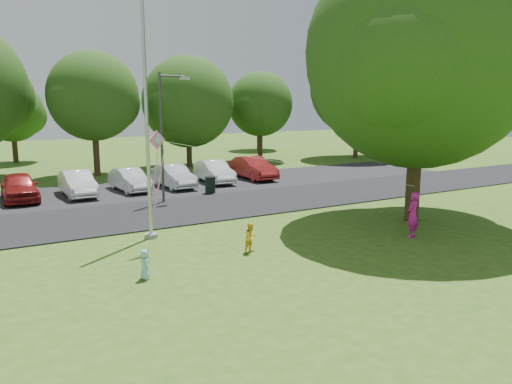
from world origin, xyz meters
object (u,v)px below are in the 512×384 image
kite (165,152)px  street_lamp (166,126)px  big_tree (420,59)px  child_yellow (251,238)px  woman (413,215)px  trash_can (210,185)px  child_blue (145,265)px  flagpole (147,131)px

kite → street_lamp: bearing=54.1°
big_tree → child_yellow: (-8.49, -0.50, -6.46)m
woman → trash_can: bearing=-96.3°
woman → child_blue: bearing=-23.4°
big_tree → kite: size_ratio=1.30×
flagpole → child_blue: size_ratio=10.80×
flagpole → trash_can: size_ratio=10.04×
flagpole → trash_can: flagpole is taller
woman → child_yellow: 6.59m
child_yellow → child_blue: size_ratio=1.17×
child_blue → kite: size_ratio=0.10×
flagpole → child_yellow: flagpole is taller
woman → child_blue: 10.54m
street_lamp → big_tree: big_tree is taller
street_lamp → trash_can: 4.69m
big_tree → woman: 6.73m
big_tree → flagpole: bearing=164.1°
street_lamp → trash_can: (2.92, 1.00, -3.53)m
flagpole → woman: size_ratio=5.53×
child_blue → kite: 4.54m
flagpole → trash_can: 10.09m
trash_can → woman: bearing=-76.5°
woman → kite: (-8.74, 3.56, 2.58)m
big_tree → woman: size_ratio=6.72×
trash_can → woman: size_ratio=0.55×
big_tree → woman: bearing=-136.7°
flagpole → big_tree: 11.74m
trash_can → child_yellow: (-3.45, -10.93, 0.04)m
street_lamp → woman: bearing=-77.2°
woman → child_blue: size_ratio=1.95×
trash_can → kite: size_ratio=0.11×
child_yellow → child_blue: bearing=173.3°
street_lamp → child_yellow: size_ratio=6.20×
trash_can → kite: bearing=-123.2°
flagpole → big_tree: big_tree is taller
flagpole → woman: 10.73m
street_lamp → trash_can: bearing=4.3°
kite → child_yellow: bearing=-58.1°
big_tree → kite: 11.49m
child_yellow → kite: size_ratio=0.12×
trash_can → child_blue: size_ratio=1.08×
child_blue → kite: kite is taller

